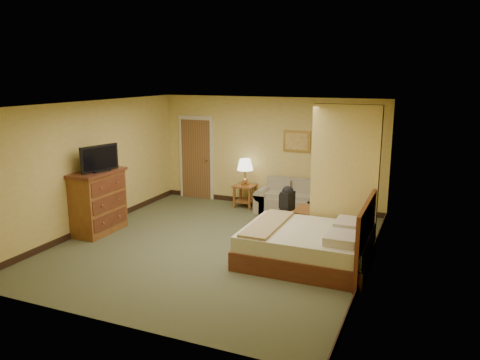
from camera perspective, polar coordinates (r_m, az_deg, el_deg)
The scene contains 17 objects.
floor at distance 8.76m, azimuth -3.05°, elevation -8.01°, with size 6.00×6.00×0.00m, color #4E5235.
ceiling at distance 8.21m, azimuth -3.26°, elevation 9.21°, with size 6.00×6.00×0.00m, color white.
back_wall at distance 11.12m, azimuth 3.63°, elevation 3.39°, with size 5.50×0.02×2.60m, color #D3B85A.
left_wall at distance 9.89m, azimuth -17.65°, elevation 1.63°, with size 0.02×6.00×2.60m, color #D3B85A.
right_wall at distance 7.63m, azimuth 15.78°, elevation -1.42°, with size 0.02×6.00×2.60m, color #D3B85A.
partition at distance 8.60m, azimuth 12.62°, elevation 0.33°, with size 1.20×0.15×2.60m, color #D3B85A.
door at distance 11.90m, azimuth -5.35°, elevation 2.68°, with size 0.94×0.16×2.10m.
baseboard at distance 11.37m, azimuth 3.53°, elevation -2.79°, with size 5.50×0.02×0.12m, color black.
loveseat at distance 10.74m, azimuth 6.14°, elevation -2.72°, with size 1.53×0.71×0.78m.
side_table at distance 11.16m, azimuth 0.61°, elevation -1.52°, with size 0.49×0.49×0.54m.
table_lamp at distance 11.01m, azimuth 0.62°, elevation 1.81°, with size 0.38×0.38×0.63m.
coffee_table at distance 9.44m, azimuth 8.88°, elevation -4.38°, with size 0.78×0.78×0.49m.
wall_picture at distance 10.85m, azimuth 6.93°, elevation 4.69°, with size 0.64×0.04×0.50m.
dresser at distance 9.71m, azimuth -16.89°, elevation -2.54°, with size 0.62×1.18×1.26m.
tv at distance 9.47m, azimuth -16.75°, elevation 2.45°, with size 0.29×0.83×0.52m.
bed at distance 7.98m, azimuth 8.53°, elevation -7.84°, with size 2.12×1.80×1.16m.
backpack at distance 8.92m, azimuth 5.82°, elevation -2.14°, with size 0.25×0.31×0.48m.
Camera 1 is at (3.60, -7.36, 3.11)m, focal length 35.00 mm.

